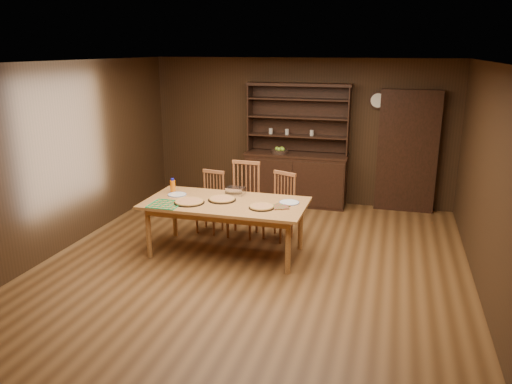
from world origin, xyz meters
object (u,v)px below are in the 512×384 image
(china_hutch, at_px, (296,172))
(dining_table, at_px, (226,206))
(chair_right, at_px, (281,204))
(juice_bottle, at_px, (173,186))
(chair_center, at_px, (244,196))
(chair_left, at_px, (211,199))

(china_hutch, bearing_deg, dining_table, -100.60)
(chair_right, bearing_deg, juice_bottle, -136.37)
(dining_table, xyz_separation_m, chair_right, (0.59, 0.81, -0.15))
(dining_table, distance_m, chair_center, 0.80)
(chair_left, distance_m, juice_bottle, 0.77)
(chair_center, bearing_deg, chair_left, -179.40)
(chair_right, relative_size, juice_bottle, 4.80)
(dining_table, distance_m, juice_bottle, 0.93)
(chair_left, bearing_deg, chair_center, 7.13)
(chair_center, relative_size, juice_bottle, 5.41)
(dining_table, xyz_separation_m, chair_center, (0.02, 0.80, -0.08))
(chair_center, height_order, chair_right, chair_center)
(juice_bottle, bearing_deg, dining_table, -14.70)
(china_hutch, height_order, dining_table, china_hutch)
(chair_left, relative_size, chair_center, 0.84)
(chair_right, distance_m, juice_bottle, 1.61)
(dining_table, distance_m, chair_right, 1.01)
(china_hutch, xyz_separation_m, chair_center, (-0.46, -1.74, 0.00))
(china_hutch, xyz_separation_m, juice_bottle, (-1.36, -2.30, 0.25))
(dining_table, height_order, juice_bottle, juice_bottle)
(dining_table, height_order, chair_center, chair_center)
(chair_center, bearing_deg, chair_right, 2.71)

